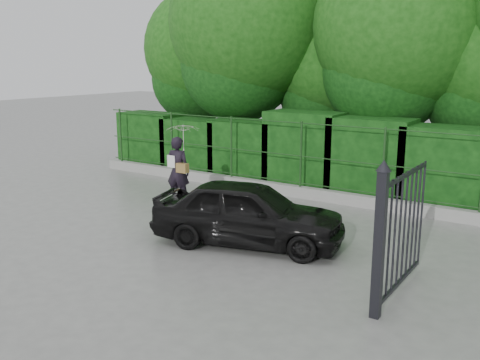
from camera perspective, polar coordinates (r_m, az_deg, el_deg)
The scene contains 8 objects.
ground at distance 11.47m, azimuth -5.89°, elevation -6.23°, with size 80.00×80.00×0.00m, color gray.
kerb at distance 15.02m, azimuth 5.06°, elevation -1.06°, with size 14.00×0.25×0.30m, color #9E9E99.
fence at distance 14.71m, azimuth 5.90°, elevation 2.81°, with size 14.13×0.06×1.80m.
hedge at distance 15.61m, azimuth 7.63°, elevation 2.70°, with size 14.20×1.20×2.26m.
trees at distance 17.11m, azimuth 14.28°, elevation 15.37°, with size 17.10×6.15×8.08m.
gate at distance 8.35m, azimuth 15.74°, elevation -5.35°, with size 0.22×2.33×2.36m.
woman at distance 13.90m, azimuth -6.36°, elevation 2.78°, with size 0.94×0.87×2.11m.
car at distance 10.89m, azimuth 0.89°, elevation -3.52°, with size 1.58×3.92×1.33m, color black.
Camera 1 is at (6.96, -8.33, 3.70)m, focal length 40.00 mm.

